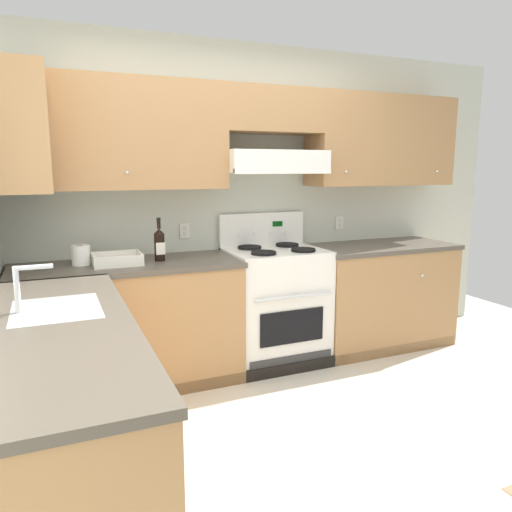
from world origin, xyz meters
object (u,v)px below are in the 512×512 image
(stove, at_px, (275,304))
(wine_bottle, at_px, (159,244))
(paper_towel_roll, at_px, (81,255))
(bowl, at_px, (117,261))

(stove, distance_m, wine_bottle, 1.08)
(paper_towel_roll, bearing_deg, bowl, -18.87)
(stove, xyz_separation_m, paper_towel_roll, (-1.46, 0.06, 0.50))
(wine_bottle, xyz_separation_m, paper_towel_roll, (-0.53, 0.06, -0.06))
(wine_bottle, height_order, bowl, wine_bottle)
(stove, bearing_deg, bowl, -179.09)
(stove, xyz_separation_m, wine_bottle, (-0.93, -0.00, 0.56))
(wine_bottle, bearing_deg, bowl, -176.51)
(bowl, distance_m, paper_towel_roll, 0.25)
(stove, relative_size, wine_bottle, 3.85)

